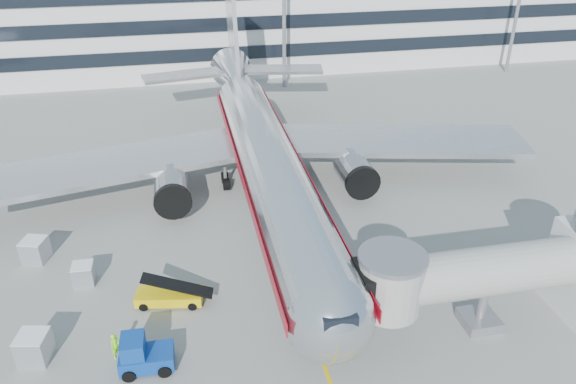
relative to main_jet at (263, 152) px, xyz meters
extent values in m
plane|color=gray|center=(0.00, -11.72, -4.23)|extent=(180.00, 180.00, 0.00)
cube|color=#E3BB0B|center=(0.00, -1.72, -4.23)|extent=(0.25, 70.00, 0.01)
cylinder|color=silver|center=(0.00, -3.72, -0.03)|extent=(5.00, 36.00, 5.00)
sphere|color=silver|center=(0.00, -21.72, -0.03)|extent=(5.00, 5.00, 5.00)
cone|color=silver|center=(0.00, 19.28, 0.57)|extent=(5.00, 10.00, 5.00)
cube|color=black|center=(0.00, -23.22, 1.09)|extent=(1.80, 1.20, 0.90)
cube|color=#B7B7BC|center=(13.00, 1.78, -0.83)|extent=(24.95, 12.07, 0.50)
cube|color=#B7B7BC|center=(-13.00, 1.78, -0.83)|extent=(24.95, 12.07, 0.50)
cylinder|color=#99999E|center=(8.00, -1.72, -2.03)|extent=(3.00, 4.20, 3.00)
cylinder|color=#99999E|center=(-8.00, -1.72, -2.03)|extent=(3.00, 4.20, 3.00)
cylinder|color=black|center=(8.00, -3.72, -2.03)|extent=(3.10, 0.50, 3.10)
cylinder|color=black|center=(-8.00, -3.72, -2.03)|extent=(3.10, 0.50, 3.10)
cube|color=#B7B7BC|center=(0.00, 19.78, 4.97)|extent=(0.45, 9.39, 13.72)
cube|color=#B7B7BC|center=(5.50, 20.28, 1.17)|extent=(10.41, 4.94, 0.35)
cube|color=#B7B7BC|center=(-5.50, 20.28, 1.17)|extent=(10.41, 4.94, 0.35)
cylinder|color=gray|center=(0.00, -19.72, -3.33)|extent=(0.24, 0.24, 1.80)
cylinder|color=black|center=(0.00, -19.72, -3.78)|extent=(0.35, 0.90, 0.90)
cylinder|color=gray|center=(3.20, 2.28, -3.23)|extent=(0.30, 0.30, 2.00)
cylinder|color=gray|center=(-3.20, 2.28, -3.23)|extent=(0.30, 0.30, 2.00)
cube|color=#A10B19|center=(2.52, -3.72, 0.27)|extent=(0.06, 38.00, 0.90)
cube|color=#A10B19|center=(-2.52, -3.72, 0.27)|extent=(0.06, 38.00, 0.90)
cylinder|color=#A8A8A3|center=(10.50, -19.72, -0.03)|extent=(13.00, 3.00, 3.00)
cylinder|color=#A8A8A3|center=(4.20, -19.72, -0.03)|extent=(3.80, 3.80, 3.40)
cylinder|color=gray|center=(4.20, -19.72, 1.87)|extent=(4.00, 4.00, 0.30)
cube|color=black|center=(2.90, -19.72, -0.03)|extent=(1.40, 2.60, 2.60)
cylinder|color=gray|center=(10.50, -19.72, -2.63)|extent=(0.56, 0.56, 3.20)
cube|color=gray|center=(10.50, -19.72, -3.88)|extent=(2.20, 2.20, 0.70)
cylinder|color=black|center=(9.60, -19.72, -3.88)|extent=(0.35, 0.70, 0.70)
cylinder|color=black|center=(11.40, -19.72, -3.88)|extent=(0.35, 0.70, 0.70)
cube|color=silver|center=(0.00, 46.28, 3.27)|extent=(150.00, 24.00, 15.00)
cube|color=black|center=(0.00, 34.18, -0.23)|extent=(150.00, 0.30, 1.80)
cube|color=black|center=(0.00, 34.18, 3.77)|extent=(150.00, 0.30, 1.80)
cube|color=#E0BD09|center=(-8.64, -13.62, -3.69)|extent=(4.59, 2.36, 0.70)
cube|color=black|center=(-8.64, -13.62, -2.79)|extent=(4.72, 1.91, 1.53)
cylinder|color=black|center=(-10.08, -12.64, -3.94)|extent=(0.64, 0.38, 0.60)
cylinder|color=black|center=(-10.33, -14.01, -3.94)|extent=(0.64, 0.38, 0.60)
cylinder|color=black|center=(-6.95, -13.22, -3.94)|extent=(0.64, 0.38, 0.60)
cylinder|color=black|center=(-7.20, -14.59, -3.94)|extent=(0.64, 0.38, 0.60)
cube|color=navy|center=(-10.02, -19.20, -3.52)|extent=(3.12, 1.85, 0.98)
cube|color=navy|center=(-10.68, -19.17, -2.54)|extent=(1.37, 1.68, 1.20)
cube|color=black|center=(-10.68, -19.17, -2.16)|extent=(1.25, 1.46, 0.11)
cylinder|color=black|center=(-10.98, -18.34, -3.85)|extent=(0.78, 0.35, 0.77)
cylinder|color=black|center=(-11.03, -19.98, -3.85)|extent=(0.78, 0.35, 0.77)
cylinder|color=black|center=(-9.01, -18.41, -3.85)|extent=(0.78, 0.35, 0.77)
cylinder|color=black|center=(-9.06, -20.05, -3.85)|extent=(0.78, 0.35, 0.77)
cube|color=#ABAEB2|center=(-14.45, -10.17, -3.51)|extent=(1.45, 1.45, 1.46)
cube|color=white|center=(-14.45, -10.17, -2.76)|extent=(1.45, 1.45, 0.05)
cube|color=#ABAEB2|center=(-18.25, -6.55, -3.39)|extent=(2.06, 2.06, 1.69)
cube|color=white|center=(-18.25, -6.55, -2.52)|extent=(2.06, 2.06, 0.06)
cube|color=#ABAEB2|center=(-16.45, -17.14, -3.36)|extent=(2.01, 2.01, 1.75)
cube|color=white|center=(-16.45, -17.14, -2.47)|extent=(2.01, 2.01, 0.07)
imported|color=#89FF1A|center=(-11.82, -17.96, -3.38)|extent=(0.73, 0.72, 1.71)
camera|label=1|loc=(-6.90, -43.99, 20.24)|focal=35.00mm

